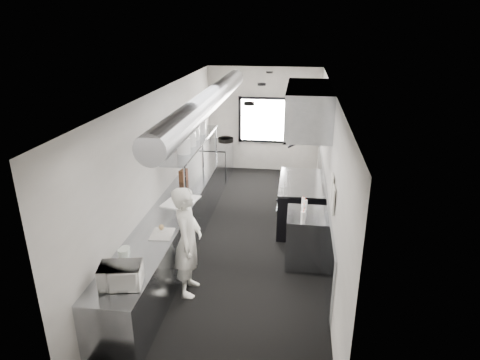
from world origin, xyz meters
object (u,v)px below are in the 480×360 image
(microwave, at_px, (121,276))
(squeeze_bottle_c, at_px, (304,209))
(plate_stack_c, at_px, (194,132))
(deli_tub_a, at_px, (124,253))
(range, at_px, (300,203))
(bottle_station, at_px, (306,238))
(squeeze_bottle_a, at_px, (303,217))
(knife_block, at_px, (183,175))
(squeeze_bottle_b, at_px, (304,214))
(exhaust_hood, at_px, (308,108))
(prep_counter, at_px, (178,224))
(squeeze_bottle_d, at_px, (305,205))
(pass_shelf, at_px, (193,144))
(plate_stack_a, at_px, (184,146))
(plate_stack_b, at_px, (190,139))
(far_work_table, at_px, (217,161))
(small_plate, at_px, (162,230))
(cutting_board, at_px, (181,201))
(squeeze_bottle_e, at_px, (303,202))
(line_cook, at_px, (188,241))
(plate_stack_d, at_px, (200,125))

(microwave, height_order, squeeze_bottle_c, microwave)
(plate_stack_c, bearing_deg, deli_tub_a, -91.88)
(range, relative_size, deli_tub_a, 10.88)
(bottle_station, height_order, squeeze_bottle_a, squeeze_bottle_a)
(knife_block, bearing_deg, microwave, -72.75)
(plate_stack_c, relative_size, squeeze_bottle_b, 2.05)
(squeeze_bottle_c, bearing_deg, squeeze_bottle_a, -91.80)
(exhaust_hood, xyz_separation_m, squeeze_bottle_c, (-0.01, -1.42, -1.40))
(range, xyz_separation_m, deli_tub_a, (-2.38, -3.10, 0.48))
(squeeze_bottle_b, bearing_deg, squeeze_bottle_a, -95.79)
(prep_counter, bearing_deg, plate_stack_c, 92.35)
(prep_counter, bearing_deg, squeeze_bottle_b, -9.43)
(squeeze_bottle_b, height_order, squeeze_bottle_d, squeeze_bottle_d)
(exhaust_hood, relative_size, pass_shelf, 0.73)
(plate_stack_a, distance_m, plate_stack_b, 0.50)
(far_work_table, height_order, small_plate, small_plate)
(deli_tub_a, bearing_deg, squeeze_bottle_a, 29.32)
(bottle_station, relative_size, squeeze_bottle_d, 4.97)
(range, height_order, microwave, microwave)
(prep_counter, height_order, squeeze_bottle_a, squeeze_bottle_a)
(cutting_board, relative_size, plate_stack_c, 1.96)
(exhaust_hood, relative_size, microwave, 4.74)
(prep_counter, bearing_deg, far_work_table, 90.00)
(cutting_board, relative_size, squeeze_bottle_a, 3.33)
(squeeze_bottle_e, bearing_deg, prep_counter, -177.84)
(small_plate, height_order, squeeze_bottle_d, squeeze_bottle_d)
(bottle_station, xyz_separation_m, line_cook, (-1.75, -1.10, 0.41))
(pass_shelf, relative_size, squeeze_bottle_e, 17.11)
(plate_stack_b, xyz_separation_m, plate_stack_c, (-0.05, 0.49, 0.02))
(pass_shelf, relative_size, small_plate, 17.36)
(prep_counter, relative_size, plate_stack_b, 20.45)
(plate_stack_b, bearing_deg, deli_tub_a, -93.04)
(squeeze_bottle_d, bearing_deg, squeeze_bottle_e, 107.16)
(far_work_table, bearing_deg, squeeze_bottle_b, -61.14)
(cutting_board, bearing_deg, squeeze_bottle_c, -5.59)
(small_plate, height_order, squeeze_bottle_b, squeeze_bottle_b)
(line_cook, bearing_deg, squeeze_bottle_a, -68.31)
(pass_shelf, relative_size, plate_stack_b, 10.23)
(deli_tub_a, relative_size, squeeze_bottle_a, 0.74)
(exhaust_hood, bearing_deg, cutting_board, -150.73)
(prep_counter, xyz_separation_m, squeeze_bottle_d, (2.27, -0.03, 0.54))
(cutting_board, distance_m, squeeze_bottle_d, 2.18)
(plate_stack_d, distance_m, squeeze_bottle_c, 3.41)
(knife_block, bearing_deg, squeeze_bottle_e, -7.35)
(cutting_board, bearing_deg, bottle_station, -4.89)
(squeeze_bottle_b, bearing_deg, squeeze_bottle_c, 92.59)
(microwave, distance_m, squeeze_bottle_b, 3.08)
(pass_shelf, relative_size, squeeze_bottle_b, 18.18)
(line_cook, height_order, deli_tub_a, line_cook)
(range, bearing_deg, exhaust_hood, -0.00)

